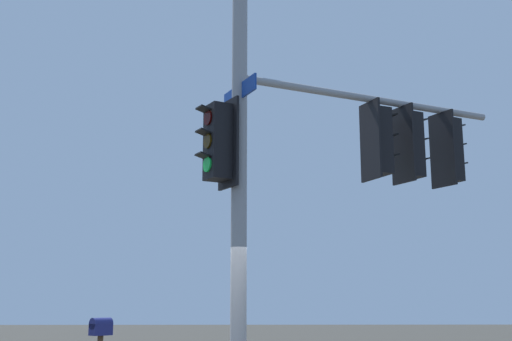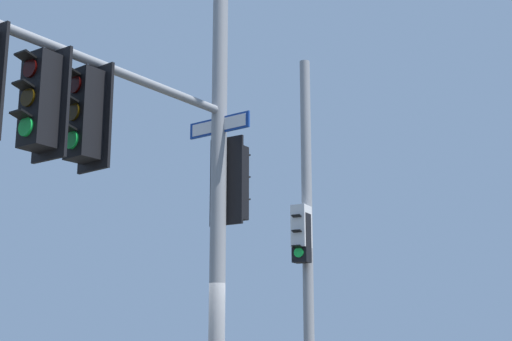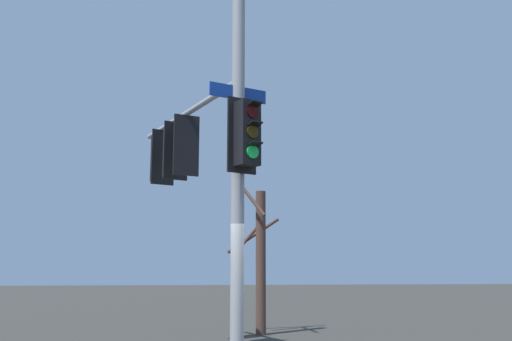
# 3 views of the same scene
# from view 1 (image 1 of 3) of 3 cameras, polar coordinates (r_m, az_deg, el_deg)

# --- Properties ---
(main_signal_pole_assembly) EXTENTS (5.76, 3.19, 9.96)m
(main_signal_pole_assembly) POSITION_cam_1_polar(r_m,az_deg,el_deg) (10.27, 4.67, 6.21)
(main_signal_pole_assembly) COLOR gray
(main_signal_pole_assembly) RESTS_ON ground
(mailbox) EXTENTS (0.48, 0.48, 1.41)m
(mailbox) POSITION_cam_1_polar(r_m,az_deg,el_deg) (14.15, -13.56, -13.74)
(mailbox) COLOR #4C3823
(mailbox) RESTS_ON ground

